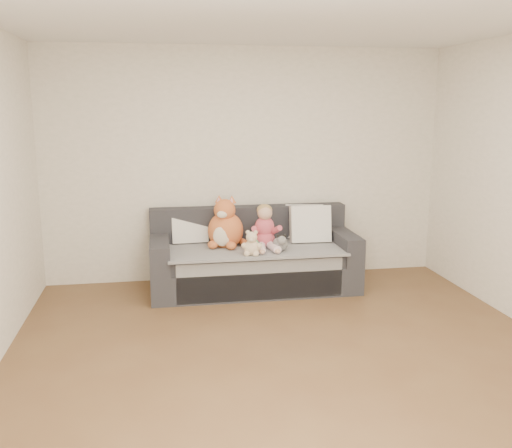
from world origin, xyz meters
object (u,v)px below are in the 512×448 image
at_px(toddler, 265,229).
at_px(sippy_cup, 257,245).
at_px(sofa, 253,260).
at_px(plush_cat, 225,227).
at_px(teddy_bear, 252,245).

relative_size(toddler, sippy_cup, 3.95).
relative_size(sofa, plush_cat, 3.78).
bearing_deg(teddy_bear, sippy_cup, 77.64).
height_order(plush_cat, sippy_cup, plush_cat).
bearing_deg(teddy_bear, sofa, 93.14).
xyz_separation_m(sofa, teddy_bear, (-0.08, -0.40, 0.27)).
bearing_deg(sippy_cup, toddler, 50.11).
bearing_deg(plush_cat, sippy_cup, -18.62).
xyz_separation_m(toddler, plush_cat, (-0.41, 0.11, 0.02)).
xyz_separation_m(teddy_bear, sippy_cup, (0.08, 0.15, -0.04)).
bearing_deg(sippy_cup, sofa, 89.60).
height_order(sofa, sippy_cup, sofa).
bearing_deg(toddler, sippy_cup, -128.33).
bearing_deg(sofa, plush_cat, 178.31).
relative_size(sofa, teddy_bear, 8.36).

